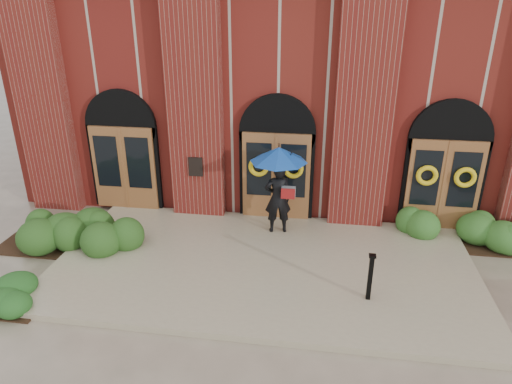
% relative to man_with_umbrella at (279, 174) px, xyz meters
% --- Properties ---
extents(ground, '(90.00, 90.00, 0.00)m').
position_rel_man_with_umbrella_xyz_m(ground, '(-0.16, -1.83, -1.82)').
color(ground, gray).
rests_on(ground, ground).
extents(landing, '(10.00, 5.30, 0.15)m').
position_rel_man_with_umbrella_xyz_m(landing, '(-0.16, -1.68, -1.74)').
color(landing, tan).
rests_on(landing, ground).
extents(church_building, '(16.20, 12.53, 7.00)m').
position_rel_man_with_umbrella_xyz_m(church_building, '(-0.15, 6.95, 1.68)').
color(church_building, '#5F1C14').
rests_on(church_building, ground).
extents(man_with_umbrella, '(1.78, 1.78, 2.38)m').
position_rel_man_with_umbrella_xyz_m(man_with_umbrella, '(0.00, 0.00, 0.00)').
color(man_with_umbrella, black).
rests_on(man_with_umbrella, landing).
extents(metal_post, '(0.15, 0.15, 1.06)m').
position_rel_man_with_umbrella_xyz_m(metal_post, '(2.22, -2.76, -1.11)').
color(metal_post, black).
rests_on(metal_post, landing).
extents(hedge_wall_left, '(3.32, 1.33, 0.85)m').
position_rel_man_with_umbrella_xyz_m(hedge_wall_left, '(-5.36, -1.33, -1.39)').
color(hedge_wall_left, '#234617').
rests_on(hedge_wall_left, ground).
extents(hedge_wall_right, '(2.97, 1.19, 0.76)m').
position_rel_man_with_umbrella_xyz_m(hedge_wall_right, '(5.04, 0.37, -1.44)').
color(hedge_wall_right, '#2D5C20').
rests_on(hedge_wall_right, ground).
extents(hedge_front_left, '(1.30, 1.11, 0.46)m').
position_rel_man_with_umbrella_xyz_m(hedge_front_left, '(-5.26, -3.80, -1.59)').
color(hedge_front_left, '#1E4C1A').
rests_on(hedge_front_left, ground).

